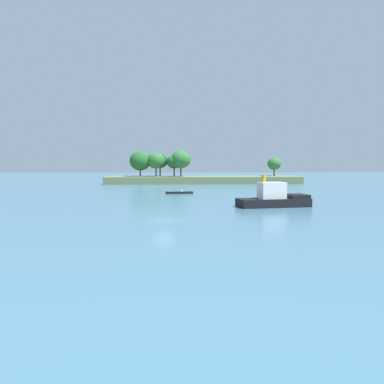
% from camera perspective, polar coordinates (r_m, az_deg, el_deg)
% --- Properties ---
extents(ground_plane, '(400.00, 400.00, 0.00)m').
position_cam_1_polar(ground_plane, '(51.25, -3.91, -3.94)').
color(ground_plane, teal).
extents(treeline_island, '(61.67, 12.42, 10.53)m').
position_cam_1_polar(treeline_island, '(132.80, -0.17, 2.62)').
color(treeline_island, '#66754C').
rests_on(treeline_island, ground).
extents(tugboat, '(11.98, 6.10, 5.12)m').
position_cam_1_polar(tugboat, '(67.56, 11.28, -0.88)').
color(tugboat, black).
rests_on(tugboat, ground).
extents(small_motorboat, '(6.09, 1.79, 0.97)m').
position_cam_1_polar(small_motorboat, '(91.88, -1.70, -0.08)').
color(small_motorboat, black).
rests_on(small_motorboat, ground).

